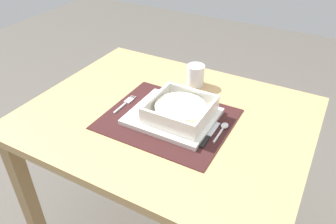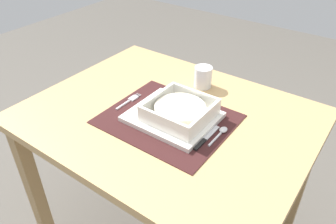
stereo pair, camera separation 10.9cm
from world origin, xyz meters
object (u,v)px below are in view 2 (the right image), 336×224
(fork, at_px, (130,100))
(spoon, at_px, (222,132))
(dining_table, at_px, (168,136))
(bread_knife, at_px, (205,132))
(butter_knife, at_px, (205,139))
(drinking_glass, at_px, (204,78))
(porridge_bowl, at_px, (180,111))

(fork, distance_m, spoon, 0.36)
(dining_table, distance_m, bread_knife, 0.19)
(butter_knife, distance_m, bread_knife, 0.04)
(bread_knife, bearing_deg, dining_table, 172.15)
(bread_knife, bearing_deg, drinking_glass, 120.97)
(porridge_bowl, bearing_deg, bread_knife, -2.99)
(fork, height_order, drinking_glass, drinking_glass)
(drinking_glass, bearing_deg, butter_knife, -58.26)
(butter_knife, relative_size, drinking_glass, 1.69)
(porridge_bowl, height_order, drinking_glass, drinking_glass)
(dining_table, distance_m, fork, 0.19)
(dining_table, height_order, bread_knife, bread_knife)
(fork, bearing_deg, butter_knife, -6.02)
(dining_table, bearing_deg, butter_knife, -15.81)
(spoon, relative_size, drinking_glass, 1.31)
(fork, bearing_deg, bread_knife, -0.76)
(porridge_bowl, height_order, spoon, porridge_bowl)
(spoon, bearing_deg, butter_knife, -107.15)
(spoon, relative_size, butter_knife, 0.78)
(dining_table, relative_size, spoon, 8.82)
(butter_knife, height_order, bread_knife, same)
(fork, relative_size, drinking_glass, 1.52)
(bread_knife, bearing_deg, spoon, 34.11)
(spoon, distance_m, butter_knife, 0.07)
(porridge_bowl, distance_m, spoon, 0.15)
(butter_knife, bearing_deg, dining_table, 161.60)
(porridge_bowl, height_order, butter_knife, porridge_bowl)
(bread_knife, height_order, drinking_glass, drinking_glass)
(dining_table, xyz_separation_m, porridge_bowl, (0.06, -0.01, 0.14))
(porridge_bowl, xyz_separation_m, bread_knife, (0.10, -0.01, -0.04))
(fork, bearing_deg, spoon, 4.01)
(porridge_bowl, xyz_separation_m, butter_knife, (0.12, -0.04, -0.04))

